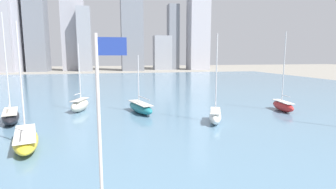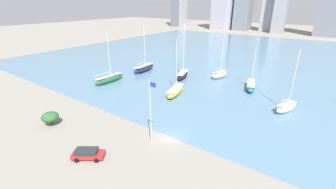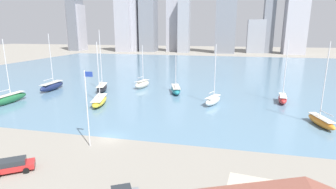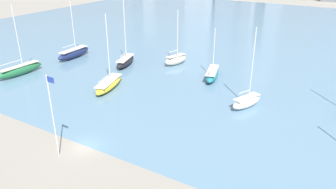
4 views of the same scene
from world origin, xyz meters
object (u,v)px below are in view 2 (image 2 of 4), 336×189
object	(u,v)px
sailboat_navy	(144,68)
sailboat_teal	(251,86)
sailboat_white	(286,107)
parked_wagon_red	(88,153)
sailboat_yellow	(175,91)
sailboat_green	(109,79)
sailboat_black	(183,75)
sailboat_cream	(220,75)
flag_pole	(151,111)

from	to	relation	value
sailboat_navy	sailboat_teal	bearing A→B (deg)	4.82
sailboat_white	parked_wagon_red	world-z (taller)	sailboat_white
sailboat_yellow	sailboat_green	distance (m)	20.99
sailboat_black	sailboat_navy	size ratio (longest dim) A/B	1.07
sailboat_cream	flag_pole	bearing A→B (deg)	-64.56
flag_pole	sailboat_navy	bearing A→B (deg)	133.07
sailboat_navy	sailboat_green	bearing A→B (deg)	-95.59
sailboat_yellow	sailboat_white	bearing A→B (deg)	-2.97
sailboat_white	sailboat_teal	distance (m)	13.98
flag_pole	sailboat_white	world-z (taller)	sailboat_white
sailboat_yellow	sailboat_black	world-z (taller)	sailboat_black
sailboat_white	sailboat_cream	bearing A→B (deg)	170.16
sailboat_white	sailboat_navy	distance (m)	44.96
flag_pole	parked_wagon_red	world-z (taller)	flag_pole
sailboat_white	sailboat_teal	size ratio (longest dim) A/B	1.31
sailboat_white	sailboat_cream	world-z (taller)	sailboat_white
sailboat_cream	parked_wagon_red	distance (m)	47.48
sailboat_yellow	sailboat_black	size ratio (longest dim) A/B	0.84
sailboat_yellow	sailboat_navy	size ratio (longest dim) A/B	0.90
sailboat_green	parked_wagon_red	xyz separation A→B (m)	(24.29, -24.98, -0.28)
sailboat_teal	sailboat_cream	bearing A→B (deg)	144.33
sailboat_black	sailboat_cream	bearing A→B (deg)	17.68
flag_pole	sailboat_white	xyz separation A→B (m)	(15.83, 25.74, -4.87)
sailboat_black	sailboat_cream	world-z (taller)	sailboat_black
sailboat_cream	sailboat_teal	world-z (taller)	sailboat_cream
sailboat_green	parked_wagon_red	distance (m)	34.84
flag_pole	sailboat_green	xyz separation A→B (m)	(-29.65, 16.48, -4.85)
sailboat_yellow	sailboat_black	bearing A→B (deg)	99.21
sailboat_white	sailboat_teal	world-z (taller)	sailboat_white
sailboat_black	sailboat_green	distance (m)	22.08
sailboat_white	sailboat_teal	bearing A→B (deg)	160.02
sailboat_navy	sailboat_green	world-z (taller)	sailboat_navy
flag_pole	sailboat_yellow	bearing A→B (deg)	113.89
flag_pole	sailboat_teal	world-z (taller)	flag_pole
flag_pole	sailboat_cream	world-z (taller)	sailboat_cream
sailboat_black	sailboat_green	world-z (taller)	sailboat_black
sailboat_yellow	sailboat_teal	bearing A→B (deg)	30.36
flag_pole	parked_wagon_red	size ratio (longest dim) A/B	2.24
sailboat_yellow	sailboat_green	world-z (taller)	sailboat_green
flag_pole	sailboat_cream	distance (m)	39.61
sailboat_black	sailboat_green	bearing A→B (deg)	-149.49
sailboat_green	sailboat_white	bearing A→B (deg)	13.71
sailboat_cream	sailboat_teal	xyz separation A→B (m)	(10.65, -3.81, -0.23)
sailboat_green	parked_wagon_red	world-z (taller)	sailboat_green
flag_pole	parked_wagon_red	xyz separation A→B (m)	(-5.36, -8.50, -5.13)
sailboat_white	sailboat_cream	distance (m)	24.80
sailboat_white	sailboat_cream	xyz separation A→B (m)	(-20.97, 13.24, 0.09)
sailboat_black	sailboat_white	distance (m)	31.16
flag_pole	parked_wagon_red	distance (m)	11.28
flag_pole	sailboat_teal	bearing A→B (deg)	81.10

